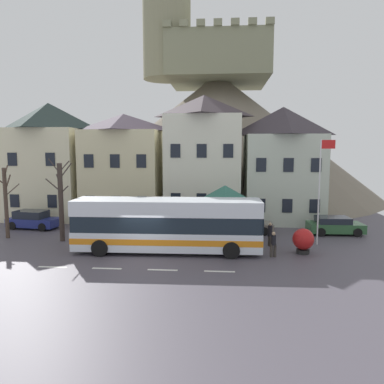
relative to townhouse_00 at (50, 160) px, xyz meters
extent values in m
cube|color=#4E4852|center=(11.29, -12.42, -5.27)|extent=(40.00, 60.00, 0.06)
cube|color=silver|center=(6.79, -14.44, -5.24)|extent=(1.60, 0.20, 0.01)
cube|color=silver|center=(9.79, -14.44, -5.24)|extent=(1.60, 0.20, 0.01)
cube|color=silver|center=(12.79, -14.44, -5.24)|extent=(1.60, 0.20, 0.01)
cube|color=silver|center=(15.79, -14.44, -5.24)|extent=(1.60, 0.20, 0.01)
cube|color=beige|center=(0.00, 0.00, -1.19)|extent=(6.60, 6.83, 8.10)
pyramid|color=#2D3B38|center=(0.00, 0.00, 4.05)|extent=(6.60, 6.83, 2.39)
cube|color=black|center=(-1.65, -3.45, -3.31)|extent=(0.80, 0.06, 1.10)
cube|color=black|center=(1.65, -3.45, -3.31)|extent=(0.80, 0.06, 1.10)
cube|color=black|center=(-1.65, -3.45, 0.21)|extent=(0.80, 0.06, 1.10)
cube|color=black|center=(1.65, -3.45, 0.21)|extent=(0.80, 0.06, 1.10)
cube|color=beige|center=(7.12, -0.49, -1.29)|extent=(6.60, 5.85, 7.92)
pyramid|color=#463A48|center=(7.12, -0.49, 3.42)|extent=(6.60, 5.85, 1.49)
cube|color=black|center=(4.92, -3.45, -3.35)|extent=(0.80, 0.06, 1.10)
cube|color=black|center=(7.12, -3.45, -3.35)|extent=(0.80, 0.06, 1.10)
cube|color=black|center=(9.32, -3.45, -3.35)|extent=(0.80, 0.06, 1.10)
cube|color=black|center=(4.92, -3.45, 0.09)|extent=(0.80, 0.06, 1.10)
cube|color=black|center=(7.12, -3.45, 0.09)|extent=(0.80, 0.06, 1.10)
cube|color=black|center=(9.32, -3.45, 0.09)|extent=(0.80, 0.06, 1.10)
cube|color=silver|center=(14.25, 0.04, -0.67)|extent=(6.35, 6.91, 9.15)
pyramid|color=#40363B|center=(14.25, 0.04, 4.85)|extent=(6.35, 6.91, 1.88)
cube|color=black|center=(12.13, -3.45, -3.06)|extent=(0.80, 0.06, 1.10)
cube|color=black|center=(14.25, -3.45, -3.06)|extent=(0.80, 0.06, 1.10)
cube|color=black|center=(16.37, -3.45, -3.06)|extent=(0.80, 0.06, 1.10)
cube|color=black|center=(12.13, -3.45, 0.92)|extent=(0.80, 0.06, 1.10)
cube|color=black|center=(14.25, -3.45, 0.92)|extent=(0.80, 0.06, 1.10)
cube|color=black|center=(16.37, -3.45, 0.92)|extent=(0.80, 0.06, 1.10)
cube|color=beige|center=(21.13, -0.32, -1.49)|extent=(6.41, 6.19, 7.51)
pyramid|color=#3A333A|center=(21.13, -0.32, 3.47)|extent=(6.41, 6.19, 2.40)
cube|color=black|center=(18.99, -3.45, -3.45)|extent=(0.80, 0.06, 1.10)
cube|color=black|center=(21.13, -3.45, -3.45)|extent=(0.80, 0.06, 1.10)
cube|color=black|center=(23.27, -3.45, -3.45)|extent=(0.80, 0.06, 1.10)
cube|color=black|center=(18.99, -3.45, -0.18)|extent=(0.80, 0.06, 1.10)
cube|color=black|center=(21.13, -3.45, -0.18)|extent=(0.80, 0.06, 1.10)
cube|color=black|center=(23.27, -3.45, -0.18)|extent=(0.80, 0.06, 1.10)
cone|color=#6F6557|center=(15.29, 17.84, 2.94)|extent=(42.12, 42.12, 16.38)
cube|color=gray|center=(15.29, 17.84, 12.50)|extent=(12.87, 12.87, 5.35)
cylinder|color=gray|center=(8.85, 14.63, 14.62)|extent=(6.00, 6.00, 9.60)
cube|color=gray|center=(9.35, 11.41, 15.54)|extent=(0.99, 0.70, 0.75)
cube|color=gray|center=(11.33, 11.41, 15.54)|extent=(0.99, 0.70, 0.75)
cube|color=gray|center=(13.31, 11.41, 15.54)|extent=(0.99, 0.70, 0.75)
cube|color=gray|center=(15.29, 11.41, 15.54)|extent=(0.99, 0.70, 0.75)
cube|color=gray|center=(17.27, 11.41, 15.54)|extent=(0.99, 0.70, 0.75)
cube|color=gray|center=(19.25, 11.41, 15.54)|extent=(0.99, 0.70, 0.75)
cube|color=gray|center=(21.23, 11.41, 15.54)|extent=(0.99, 0.70, 0.75)
cube|color=white|center=(12.56, -11.03, -4.42)|extent=(11.43, 2.70, 1.15)
cube|color=orange|center=(12.56, -11.03, -4.36)|extent=(11.45, 2.72, 0.36)
cube|color=#19232D|center=(12.56, -11.03, -3.36)|extent=(11.33, 2.66, 0.97)
cube|color=white|center=(12.56, -11.03, -2.42)|extent=(11.43, 2.70, 0.91)
cube|color=#19232D|center=(18.27, -10.93, -3.36)|extent=(0.10, 2.10, 0.93)
cylinder|color=black|center=(16.40, -9.76, -4.74)|extent=(1.01, 0.30, 1.00)
cylinder|color=black|center=(16.45, -12.16, -4.74)|extent=(1.01, 0.30, 1.00)
cylinder|color=black|center=(8.66, -9.91, -4.74)|extent=(1.01, 0.30, 1.00)
cylinder|color=black|center=(8.71, -12.30, -4.74)|extent=(1.01, 0.30, 1.00)
cylinder|color=#473D33|center=(14.46, -5.86, -4.04)|extent=(0.14, 0.14, 2.40)
cylinder|color=#473D33|center=(17.76, -5.86, -4.04)|extent=(0.14, 0.14, 2.40)
cylinder|color=#473D33|center=(14.46, -9.16, -4.04)|extent=(0.14, 0.14, 2.40)
cylinder|color=#473D33|center=(17.76, -9.16, -4.04)|extent=(0.14, 0.14, 2.40)
pyramid|color=#2A6253|center=(16.11, -7.51, -2.14)|extent=(3.60, 3.60, 1.41)
cube|color=slate|center=(17.56, -5.46, -4.77)|extent=(4.34, 2.09, 0.59)
cube|color=#1E232D|center=(17.35, -5.47, -4.18)|extent=(2.63, 1.77, 0.59)
cylinder|color=black|center=(18.92, -4.50, -4.92)|extent=(0.65, 0.23, 0.64)
cylinder|color=black|center=(19.01, -6.28, -4.92)|extent=(0.65, 0.23, 0.64)
cylinder|color=black|center=(16.12, -4.64, -4.92)|extent=(0.65, 0.23, 0.64)
cylinder|color=black|center=(16.21, -6.43, -4.92)|extent=(0.65, 0.23, 0.64)
cube|color=navy|center=(0.92, -5.24, -4.73)|extent=(4.17, 2.23, 0.66)
cube|color=#1E232D|center=(0.72, -5.22, -4.11)|extent=(2.56, 1.82, 0.58)
cylinder|color=black|center=(2.33, -4.60, -4.92)|extent=(0.66, 0.28, 0.64)
cylinder|color=black|center=(2.11, -6.23, -4.92)|extent=(0.66, 0.28, 0.64)
cylinder|color=black|center=(-0.28, -4.25, -4.92)|extent=(0.66, 0.28, 0.64)
cylinder|color=black|center=(-0.49, -5.89, -4.92)|extent=(0.66, 0.28, 0.64)
cube|color=silver|center=(8.59, -5.05, -4.77)|extent=(4.21, 2.28, 0.58)
cube|color=#1E232D|center=(8.39, -5.08, -4.26)|extent=(2.59, 1.86, 0.45)
cylinder|color=black|center=(9.79, -4.04, -4.92)|extent=(0.66, 0.28, 0.64)
cylinder|color=black|center=(10.01, -5.72, -4.92)|extent=(0.66, 0.28, 0.64)
cylinder|color=black|center=(7.16, -4.38, -4.92)|extent=(0.66, 0.28, 0.64)
cylinder|color=black|center=(7.39, -6.07, -4.92)|extent=(0.66, 0.28, 0.64)
cube|color=#2E5A34|center=(24.36, -5.29, -4.74)|extent=(3.99, 2.01, 0.66)
cube|color=#1E232D|center=(24.17, -5.29, -4.18)|extent=(2.41, 1.74, 0.45)
cylinder|color=black|center=(25.63, -4.34, -4.92)|extent=(0.65, 0.22, 0.64)
cylinder|color=black|center=(25.69, -6.14, -4.92)|extent=(0.65, 0.22, 0.64)
cylinder|color=black|center=(23.03, -4.43, -4.92)|extent=(0.65, 0.22, 0.64)
cylinder|color=black|center=(23.09, -6.23, -4.92)|extent=(0.65, 0.22, 0.64)
cylinder|color=#38332D|center=(19.02, -11.61, -4.85)|extent=(0.17, 0.17, 0.78)
cylinder|color=#38332D|center=(18.82, -11.63, -4.85)|extent=(0.17, 0.17, 0.78)
cylinder|color=black|center=(18.92, -11.62, -4.23)|extent=(0.29, 0.29, 0.57)
sphere|color=tan|center=(18.92, -11.62, -3.84)|extent=(0.21, 0.21, 0.21)
cylinder|color=#38332D|center=(19.01, -9.10, -4.89)|extent=(0.16, 0.16, 0.71)
cylinder|color=#38332D|center=(19.07, -9.28, -4.89)|extent=(0.16, 0.16, 0.71)
cylinder|color=black|center=(19.04, -9.19, -4.23)|extent=(0.30, 0.30, 0.70)
sphere|color=tan|center=(19.04, -9.19, -3.78)|extent=(0.20, 0.20, 0.20)
cube|color=brown|center=(14.53, -5.61, -4.79)|extent=(1.68, 0.45, 0.08)
cube|color=brown|center=(14.53, -5.38, -4.57)|extent=(1.68, 0.06, 0.40)
cube|color=#2D2D33|center=(13.77, -5.61, -5.02)|extent=(0.08, 0.36, 0.45)
cube|color=#2D2D33|center=(15.29, -5.61, -5.02)|extent=(0.08, 0.36, 0.45)
cylinder|color=silver|center=(22.22, -8.58, -1.76)|extent=(0.10, 0.10, 6.97)
cube|color=red|center=(22.67, -8.58, 1.38)|extent=(0.90, 0.03, 0.56)
cylinder|color=black|center=(20.83, -10.73, -5.12)|extent=(0.77, 0.77, 0.25)
sphere|color=#B21919|center=(20.83, -10.73, -4.35)|extent=(1.29, 1.29, 1.29)
cylinder|color=#47382D|center=(0.65, -8.43, -2.74)|extent=(0.27, 0.27, 5.02)
cylinder|color=#47382D|center=(0.98, -8.08, -1.82)|extent=(0.74, 0.77, 0.85)
cylinder|color=#47382D|center=(0.62, -8.00, -1.32)|extent=(0.17, 0.94, 1.13)
cylinder|color=#47382D|center=(0.55, -8.04, -0.50)|extent=(0.29, 0.86, 0.85)
cylinder|color=#47382D|center=(0.84, -8.68, -0.70)|extent=(0.46, 0.57, 0.55)
cylinder|color=#382D28|center=(4.92, -8.95, -2.56)|extent=(0.33, 0.33, 5.38)
cylinder|color=#382D28|center=(4.38, -8.87, -1.37)|extent=(1.14, 0.25, 0.89)
cylinder|color=#382D28|center=(5.15, -8.70, -0.10)|extent=(0.56, 0.60, 0.77)
cylinder|color=#382D28|center=(5.28, -9.16, -1.66)|extent=(0.80, 0.51, 0.61)
cylinder|color=#382D28|center=(4.74, -8.80, -1.03)|extent=(0.49, 0.43, 0.81)
cylinder|color=#382D28|center=(4.60, -9.05, -0.06)|extent=(0.72, 0.27, 1.02)
cylinder|color=#382D28|center=(5.26, -8.77, -0.40)|extent=(0.78, 0.46, 1.07)
camera|label=1|loc=(15.82, -32.88, 1.12)|focal=34.24mm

